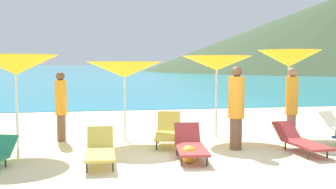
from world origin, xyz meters
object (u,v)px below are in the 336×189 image
Objects in this scene: umbrella_1 at (16,65)px; umbrella_3 at (217,63)px; beachgoer_0 at (236,106)px; beach_ball at (189,154)px; lounge_chair_7 at (168,131)px; lounge_chair_0 at (300,140)px; beachgoer_2 at (292,102)px; beachgoer_1 at (61,104)px; lounge_chair_1 at (190,145)px; umbrella_4 at (289,59)px; umbrella_2 at (125,70)px; lounge_chair_4 at (100,150)px.

umbrella_3 reaches higher than umbrella_1.
beachgoer_0 is 1.89m from beach_ball.
umbrella_1 is 1.33× the size of lounge_chair_7.
beachgoer_2 is (0.30, 1.00, 0.75)m from lounge_chair_0.
lounge_chair_7 is 0.93× the size of beachgoer_1.
lounge_chair_1 reaches higher than lounge_chair_0.
umbrella_3 is 2.17m from beachgoer_2.
umbrella_3 is 4.17m from beachgoer_1.
umbrella_4 is 1.35× the size of lounge_chair_0.
umbrella_2 is 4.25m from beachgoer_2.
beachgoer_1 is at bearing 179.48° from umbrella_4.
umbrella_3 is 4.29m from lounge_chair_4.
umbrella_4 reaches higher than lounge_chair_7.
lounge_chair_4 is 4.93m from beachgoer_2.
umbrella_4 is at bearing 27.23° from lounge_chair_4.
beachgoer_0 is at bearing -90.79° from umbrella_3.
umbrella_4 is at bearing 26.18° from lounge_chair_7.
beachgoer_1 is (-4.04, 0.17, -1.03)m from umbrella_3.
umbrella_4 is at bearing 38.09° from beach_ball.
umbrella_2 is at bearing 75.88° from lounge_chair_4.
lounge_chair_1 is 1.46m from lounge_chair_7.
beachgoer_1 reaches higher than lounge_chair_7.
umbrella_4 is 4.50m from lounge_chair_1.
lounge_chair_1 is (-2.55, -0.15, 0.02)m from lounge_chair_0.
lounge_chair_0 is at bearing 9.70° from lounge_chair_1.
umbrella_2 is at bearing 147.20° from lounge_chair_0.
umbrella_1 is 1.25× the size of lounge_chair_0.
beach_ball is at bearing -172.74° from lounge_chair_0.
beachgoer_1 is (-1.60, 0.19, -0.86)m from umbrella_2.
umbrella_3 is 1.14× the size of beachgoer_0.
lounge_chair_1 is 3.16m from beachgoer_2.
beachgoer_2 is (4.03, -1.08, -0.80)m from umbrella_2.
lounge_chair_4 is at bearing -105.33° from umbrella_2.
umbrella_1 reaches higher than beachgoer_2.
umbrella_1 is 3.82m from lounge_chair_7.
lounge_chair_4 reaches higher than lounge_chair_0.
umbrella_1 is 1.66m from beachgoer_1.
beachgoer_1 is (0.88, 1.00, -0.99)m from umbrella_1.
umbrella_3 is 1.35× the size of lounge_chair_1.
umbrella_1 is at bearing -161.84° from umbrella_2.
lounge_chair_7 is at bearing 104.13° from lounge_chair_1.
lounge_chair_7 is at bearing 151.17° from lounge_chair_0.
lounge_chair_7 is at bearing 92.62° from beach_ball.
lounge_chair_0 is at bearing -58.34° from umbrella_3.
umbrella_2 is at bearing 152.97° from lounge_chair_7.
lounge_chair_4 is at bearing 120.84° from beachgoer_0.
beach_ball is at bearing -67.58° from umbrella_2.
lounge_chair_7 is (-2.75, 1.29, 0.07)m from lounge_chair_0.
umbrella_1 is at bearing -170.34° from umbrella_3.
lounge_chair_4 is (1.81, -1.60, -1.64)m from umbrella_1.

